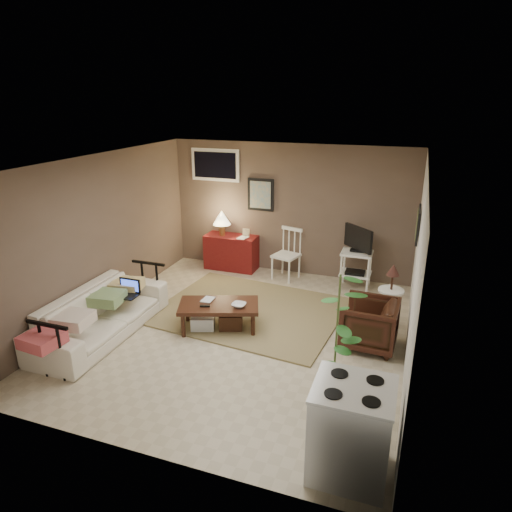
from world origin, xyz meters
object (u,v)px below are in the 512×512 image
at_px(red_console, 231,249).
at_px(tv_stand, 357,256).
at_px(coffee_table, 218,314).
at_px(sofa, 100,307).
at_px(potted_plant, 337,335).
at_px(side_table, 391,288).
at_px(stove, 351,430).
at_px(spindle_chair, 287,256).
at_px(armchair, 369,322).

distance_m(red_console, tv_stand, 2.42).
bearing_deg(coffee_table, red_console, 108.40).
bearing_deg(sofa, potted_plant, -95.96).
relative_size(sofa, side_table, 2.26).
distance_m(sofa, stove, 3.88).
xyz_separation_m(sofa, stove, (3.64, -1.33, 0.02)).
bearing_deg(potted_plant, sofa, 174.04).
bearing_deg(spindle_chair, potted_plant, -65.65).
relative_size(coffee_table, stove, 1.39).
xyz_separation_m(potted_plant, stove, (0.32, -0.98, -0.36)).
xyz_separation_m(coffee_table, red_console, (-0.77, 2.31, 0.16)).
distance_m(spindle_chair, tv_stand, 1.26).
xyz_separation_m(red_console, potted_plant, (2.61, -3.35, 0.41)).
xyz_separation_m(side_table, armchair, (-0.21, -0.65, -0.24)).
relative_size(coffee_table, sofa, 0.57).
bearing_deg(spindle_chair, armchair, -48.84).
height_order(coffee_table, side_table, side_table).
relative_size(armchair, potted_plant, 0.47).
bearing_deg(tv_stand, sofa, -137.60).
bearing_deg(tv_stand, side_table, -62.31).
bearing_deg(red_console, stove, -55.90).
bearing_deg(spindle_chair, sofa, -122.87).
relative_size(armchair, stove, 0.80).
relative_size(tv_stand, armchair, 1.54).
bearing_deg(sofa, side_table, -67.11).
bearing_deg(sofa, tv_stand, -47.60).
relative_size(red_console, tv_stand, 1.04).
relative_size(coffee_table, side_table, 1.29).
xyz_separation_m(coffee_table, side_table, (2.29, 0.91, 0.36)).
bearing_deg(coffee_table, potted_plant, -29.29).
bearing_deg(potted_plant, stove, -71.94).
xyz_separation_m(sofa, tv_stand, (3.11, 2.84, 0.16)).
bearing_deg(potted_plant, side_table, 76.94).
distance_m(coffee_table, side_table, 2.49).
relative_size(sofa, stove, 2.43).
bearing_deg(stove, tv_stand, 97.21).
height_order(sofa, stove, stove).
distance_m(sofa, spindle_chair, 3.43).
distance_m(coffee_table, stove, 2.97).
height_order(side_table, stove, side_table).
height_order(sofa, potted_plant, potted_plant).
xyz_separation_m(sofa, side_table, (3.77, 1.59, 0.17)).
distance_m(side_table, armchair, 0.73).
height_order(coffee_table, stove, stove).
height_order(coffee_table, armchair, armchair).
xyz_separation_m(tv_stand, side_table, (0.66, -1.25, 0.01)).
bearing_deg(coffee_table, tv_stand, 52.84).
distance_m(red_console, potted_plant, 4.27).
distance_m(red_console, stove, 5.23).
height_order(coffee_table, tv_stand, tv_stand).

